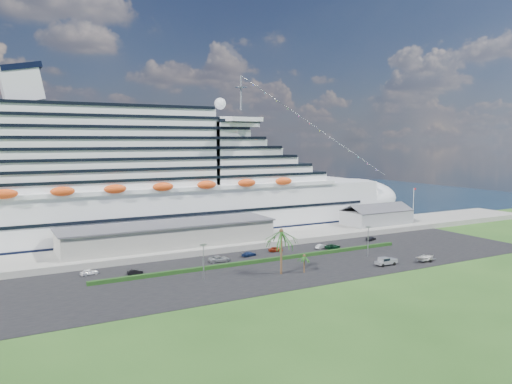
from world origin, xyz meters
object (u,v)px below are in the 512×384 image
cruise_ship (155,186)px  pickup_truck (386,261)px  boat_trailer (427,257)px  parked_car_3 (249,254)px

cruise_ship → pickup_truck: 77.92m
cruise_ship → pickup_truck: (38.94, -65.71, -15.44)m
boat_trailer → parked_car_3: bearing=143.8°
cruise_ship → pickup_truck: size_ratio=32.55×
parked_car_3 → boat_trailer: (37.60, -27.51, 0.57)m
parked_car_3 → boat_trailer: bearing=-138.7°
cruise_ship → boat_trailer: (50.91, -67.93, -15.36)m
cruise_ship → parked_car_3: (13.31, -40.42, -15.93)m
cruise_ship → parked_car_3: bearing=-71.8°
parked_car_3 → boat_trailer: boat_trailer is taller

